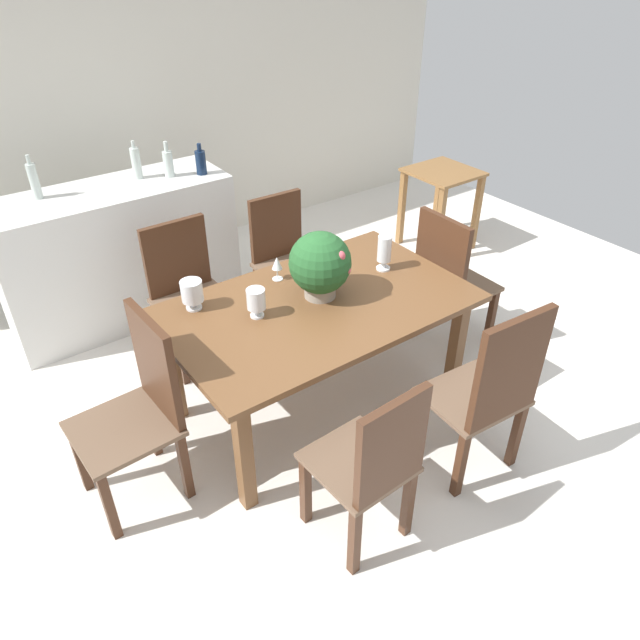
{
  "coord_description": "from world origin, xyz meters",
  "views": [
    {
      "loc": [
        -1.63,
        -2.24,
        2.51
      ],
      "look_at": [
        0.02,
        0.02,
        0.61
      ],
      "focal_mm": 33.17,
      "sensor_mm": 36.0,
      "label": 1
    }
  ],
  "objects_px": {
    "chair_far_left": "(186,286)",
    "wine_glass": "(277,264)",
    "chair_near_right": "(491,389)",
    "side_table": "(441,191)",
    "wine_bottle_clear": "(168,163)",
    "chair_far_right": "(285,255)",
    "chair_near_left": "(373,463)",
    "kitchen_counter": "(120,255)",
    "crystal_vase_center_near": "(384,250)",
    "dining_table": "(318,316)",
    "wine_bottle_dark": "(34,181)",
    "flower_centerpiece": "(320,264)",
    "crystal_vase_left": "(256,300)",
    "chair_foot_end": "(448,276)",
    "wine_bottle_tall": "(136,163)",
    "crystal_vase_right": "(192,292)",
    "wine_bottle_green": "(201,162)",
    "chair_head_end": "(141,403)"
  },
  "relations": [
    {
      "from": "flower_centerpiece",
      "to": "crystal_vase_left",
      "type": "xyz_separation_m",
      "value": [
        -0.4,
        0.03,
        -0.1
      ]
    },
    {
      "from": "chair_near_left",
      "to": "wine_bottle_tall",
      "type": "height_order",
      "value": "wine_bottle_tall"
    },
    {
      "from": "crystal_vase_left",
      "to": "crystal_vase_center_near",
      "type": "distance_m",
      "value": 0.89
    },
    {
      "from": "chair_far_left",
      "to": "kitchen_counter",
      "type": "height_order",
      "value": "kitchen_counter"
    },
    {
      "from": "dining_table",
      "to": "chair_head_end",
      "type": "relative_size",
      "value": 1.68
    },
    {
      "from": "wine_bottle_green",
      "to": "chair_near_right",
      "type": "bearing_deg",
      "value": -83.83
    },
    {
      "from": "chair_far_left",
      "to": "wine_glass",
      "type": "relative_size",
      "value": 6.49
    },
    {
      "from": "wine_bottle_clear",
      "to": "wine_bottle_dark",
      "type": "relative_size",
      "value": 0.86
    },
    {
      "from": "wine_glass",
      "to": "side_table",
      "type": "xyz_separation_m",
      "value": [
        2.2,
        0.77,
        -0.31
      ]
    },
    {
      "from": "chair_near_right",
      "to": "crystal_vase_right",
      "type": "height_order",
      "value": "chair_near_right"
    },
    {
      "from": "chair_near_left",
      "to": "wine_glass",
      "type": "relative_size",
      "value": 6.52
    },
    {
      "from": "chair_head_end",
      "to": "wine_bottle_green",
      "type": "xyz_separation_m",
      "value": [
        1.17,
        1.56,
        0.53
      ]
    },
    {
      "from": "side_table",
      "to": "kitchen_counter",
      "type": "bearing_deg",
      "value": 168.28
    },
    {
      "from": "dining_table",
      "to": "kitchen_counter",
      "type": "height_order",
      "value": "kitchen_counter"
    },
    {
      "from": "crystal_vase_center_near",
      "to": "wine_glass",
      "type": "height_order",
      "value": "crystal_vase_center_near"
    },
    {
      "from": "dining_table",
      "to": "chair_far_left",
      "type": "bearing_deg",
      "value": 112.28
    },
    {
      "from": "wine_bottle_dark",
      "to": "wine_bottle_green",
      "type": "relative_size",
      "value": 1.31
    },
    {
      "from": "chair_foot_end",
      "to": "crystal_vase_left",
      "type": "height_order",
      "value": "chair_foot_end"
    },
    {
      "from": "chair_far_right",
      "to": "flower_centerpiece",
      "type": "relative_size",
      "value": 2.43
    },
    {
      "from": "chair_near_right",
      "to": "wine_bottle_dark",
      "type": "relative_size",
      "value": 3.65
    },
    {
      "from": "crystal_vase_left",
      "to": "flower_centerpiece",
      "type": "bearing_deg",
      "value": -4.72
    },
    {
      "from": "dining_table",
      "to": "wine_bottle_dark",
      "type": "bearing_deg",
      "value": 118.36
    },
    {
      "from": "chair_far_left",
      "to": "chair_head_end",
      "type": "xyz_separation_m",
      "value": [
        -0.68,
        -0.93,
        0.02
      ]
    },
    {
      "from": "crystal_vase_center_near",
      "to": "dining_table",
      "type": "bearing_deg",
      "value": -172.09
    },
    {
      "from": "kitchen_counter",
      "to": "dining_table",
      "type": "bearing_deg",
      "value": -71.69
    },
    {
      "from": "chair_far_right",
      "to": "wine_bottle_clear",
      "type": "bearing_deg",
      "value": 125.92
    },
    {
      "from": "chair_near_right",
      "to": "chair_far_left",
      "type": "bearing_deg",
      "value": -63.6
    },
    {
      "from": "dining_table",
      "to": "chair_near_left",
      "type": "height_order",
      "value": "chair_near_left"
    },
    {
      "from": "chair_near_left",
      "to": "chair_foot_end",
      "type": "distance_m",
      "value": 1.73
    },
    {
      "from": "flower_centerpiece",
      "to": "kitchen_counter",
      "type": "distance_m",
      "value": 1.8
    },
    {
      "from": "dining_table",
      "to": "wine_bottle_dark",
      "type": "height_order",
      "value": "wine_bottle_dark"
    },
    {
      "from": "chair_far_left",
      "to": "flower_centerpiece",
      "type": "relative_size",
      "value": 2.46
    },
    {
      "from": "crystal_vase_right",
      "to": "crystal_vase_left",
      "type": "bearing_deg",
      "value": -48.75
    },
    {
      "from": "chair_far_left",
      "to": "kitchen_counter",
      "type": "distance_m",
      "value": 0.77
    },
    {
      "from": "wine_glass",
      "to": "wine_bottle_clear",
      "type": "distance_m",
      "value": 1.33
    },
    {
      "from": "crystal_vase_left",
      "to": "chair_near_right",
      "type": "bearing_deg",
      "value": -55.07
    },
    {
      "from": "crystal_vase_center_near",
      "to": "wine_bottle_clear",
      "type": "height_order",
      "value": "wine_bottle_clear"
    },
    {
      "from": "chair_foot_end",
      "to": "wine_glass",
      "type": "xyz_separation_m",
      "value": [
        -1.11,
        0.35,
        0.29
      ]
    },
    {
      "from": "wine_glass",
      "to": "kitchen_counter",
      "type": "distance_m",
      "value": 1.47
    },
    {
      "from": "wine_glass",
      "to": "flower_centerpiece",
      "type": "bearing_deg",
      "value": -72.97
    },
    {
      "from": "dining_table",
      "to": "chair_foot_end",
      "type": "bearing_deg",
      "value": 0.09
    },
    {
      "from": "chair_far_right",
      "to": "chair_near_left",
      "type": "bearing_deg",
      "value": -110.66
    },
    {
      "from": "chair_far_left",
      "to": "chair_foot_end",
      "type": "relative_size",
      "value": 0.96
    },
    {
      "from": "kitchen_counter",
      "to": "wine_bottle_green",
      "type": "distance_m",
      "value": 0.89
    },
    {
      "from": "chair_far_left",
      "to": "crystal_vase_right",
      "type": "height_order",
      "value": "chair_far_left"
    },
    {
      "from": "dining_table",
      "to": "wine_bottle_clear",
      "type": "relative_size",
      "value": 6.87
    },
    {
      "from": "chair_far_right",
      "to": "flower_centerpiece",
      "type": "distance_m",
      "value": 1.04
    },
    {
      "from": "crystal_vase_right",
      "to": "chair_foot_end",
      "type": "bearing_deg",
      "value": -12.09
    },
    {
      "from": "chair_near_right",
      "to": "side_table",
      "type": "height_order",
      "value": "chair_near_right"
    },
    {
      "from": "crystal_vase_center_near",
      "to": "side_table",
      "type": "relative_size",
      "value": 0.31
    }
  ]
}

